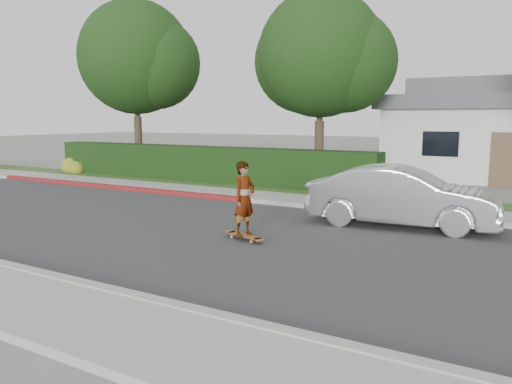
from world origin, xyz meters
TOP-DOWN VIEW (x-y plane):
  - ground at (0.00, 0.00)m, footprint 120.00×120.00m
  - road at (0.00, 0.00)m, footprint 60.00×8.00m
  - curb_far at (0.00, 4.10)m, footprint 60.00×0.20m
  - curb_red_section at (-5.00, 4.10)m, footprint 12.00×0.21m
  - sidewalk_far at (0.00, 5.00)m, footprint 60.00×1.60m
  - planting_strip at (0.00, 6.60)m, footprint 60.00×1.60m
  - hedge at (-3.00, 7.20)m, footprint 15.00×1.00m
  - flowering_shrub at (-10.01, 6.74)m, footprint 1.40×1.00m
  - tree_left at (-7.51, 8.69)m, footprint 5.99×5.21m
  - tree_center at (1.49, 9.19)m, footprint 5.66×4.84m
  - skateboard at (3.66, -0.13)m, footprint 1.19×0.54m
  - skateboarder at (3.66, -0.13)m, footprint 0.49×0.65m
  - car_silver at (6.25, 2.99)m, footprint 4.60×1.94m

SIDE VIEW (x-z plane):
  - ground at x=0.00m, z-range 0.00..0.00m
  - road at x=0.00m, z-range 0.00..0.01m
  - planting_strip at x=0.00m, z-range 0.00..0.10m
  - sidewalk_far at x=0.00m, z-range 0.00..0.12m
  - curb_far at x=0.00m, z-range 0.00..0.15m
  - curb_red_section at x=-5.00m, z-range 0.00..0.15m
  - skateboard at x=3.66m, z-range 0.05..0.16m
  - flowering_shrub at x=-10.01m, z-range -0.12..0.78m
  - car_silver at x=6.25m, z-range 0.00..1.48m
  - hedge at x=-3.00m, z-range 0.00..1.50m
  - skateboarder at x=3.66m, z-range 0.12..1.72m
  - tree_center at x=1.49m, z-range 1.18..8.62m
  - tree_left at x=-7.51m, z-range 1.26..9.26m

